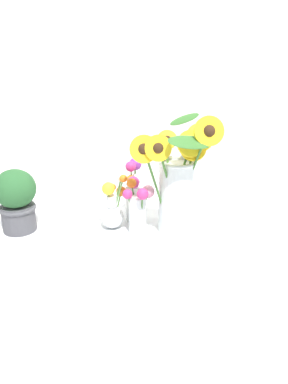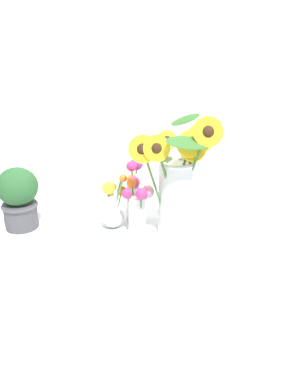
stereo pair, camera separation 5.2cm
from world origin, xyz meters
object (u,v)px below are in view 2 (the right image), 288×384
(vase_small_center, at_px, (138,207))
(potted_plant, at_px, (19,196))
(mason_jar_sunflowers, at_px, (178,185))
(vase_bulb_right, at_px, (113,207))
(serving_tray, at_px, (144,230))
(vase_small_back, at_px, (136,193))

(vase_small_center, height_order, potted_plant, potted_plant)
(mason_jar_sunflowers, relative_size, vase_bulb_right, 2.11)
(serving_tray, relative_size, vase_bulb_right, 2.44)
(potted_plant, bearing_deg, vase_small_center, -8.86)
(mason_jar_sunflowers, xyz_separation_m, potted_plant, (-0.53, 0.06, -0.07))
(mason_jar_sunflowers, bearing_deg, serving_tray, 164.12)
(potted_plant, bearing_deg, mason_jar_sunflowers, -6.21)
(mason_jar_sunflowers, relative_size, potted_plant, 1.85)
(serving_tray, xyz_separation_m, mason_jar_sunflowers, (0.11, -0.03, 0.17))
(serving_tray, height_order, vase_bulb_right, vase_bulb_right)
(vase_small_center, bearing_deg, serving_tray, 63.91)
(serving_tray, height_order, potted_plant, potted_plant)
(vase_bulb_right, height_order, vase_small_back, vase_small_back)
(vase_bulb_right, distance_m, potted_plant, 0.32)
(potted_plant, bearing_deg, serving_tray, -3.72)
(mason_jar_sunflowers, distance_m, vase_small_center, 0.14)
(serving_tray, bearing_deg, vase_small_back, 115.15)
(serving_tray, xyz_separation_m, vase_small_center, (-0.02, -0.04, 0.10))
(serving_tray, distance_m, mason_jar_sunflowers, 0.20)
(vase_bulb_right, bearing_deg, serving_tray, -1.52)
(vase_small_center, xyz_separation_m, potted_plant, (-0.40, 0.06, 0.00))
(vase_small_center, distance_m, potted_plant, 0.41)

